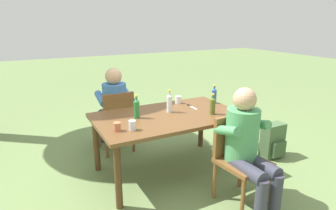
# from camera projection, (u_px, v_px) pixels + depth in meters

# --- Properties ---
(ground_plane) EXTENTS (24.00, 24.00, 0.00)m
(ground_plane) POSITION_uv_depth(u_px,v_px,m) (168.00, 170.00, 3.51)
(ground_plane) COLOR #6B844C
(dining_table) EXTENTS (1.67, 1.01, 0.72)m
(dining_table) POSITION_uv_depth(u_px,v_px,m) (168.00, 121.00, 3.32)
(dining_table) COLOR brown
(dining_table) RESTS_ON ground_plane
(chair_near_right) EXTENTS (0.48, 0.48, 0.87)m
(chair_near_right) POSITION_uv_depth(u_px,v_px,m) (237.00, 154.00, 2.85)
(chair_near_right) COLOR brown
(chair_near_right) RESTS_ON ground_plane
(chair_far_left) EXTENTS (0.45, 0.45, 0.87)m
(chair_far_left) POSITION_uv_depth(u_px,v_px,m) (117.00, 119.00, 3.88)
(chair_far_left) COLOR brown
(chair_far_left) RESTS_ON ground_plane
(person_in_white_shirt) EXTENTS (0.47, 0.61, 1.18)m
(person_in_white_shirt) POSITION_uv_depth(u_px,v_px,m) (247.00, 143.00, 2.71)
(person_in_white_shirt) COLOR #4C935B
(person_in_white_shirt) RESTS_ON ground_plane
(person_in_plaid_shirt) EXTENTS (0.47, 0.61, 1.18)m
(person_in_plaid_shirt) POSITION_uv_depth(u_px,v_px,m) (113.00, 105.00, 3.93)
(person_in_plaid_shirt) COLOR #3D70B2
(person_in_plaid_shirt) RESTS_ON ground_plane
(bottle_blue) EXTENTS (0.06, 0.06, 0.25)m
(bottle_blue) POSITION_uv_depth(u_px,v_px,m) (214.00, 95.00, 3.74)
(bottle_blue) COLOR #2D56A3
(bottle_blue) RESTS_ON dining_table
(bottle_green) EXTENTS (0.06, 0.06, 0.27)m
(bottle_green) POSITION_uv_depth(u_px,v_px,m) (137.00, 108.00, 3.17)
(bottle_green) COLOR #287A38
(bottle_green) RESTS_ON dining_table
(bottle_clear) EXTENTS (0.06, 0.06, 0.27)m
(bottle_clear) POSITION_uv_depth(u_px,v_px,m) (169.00, 103.00, 3.37)
(bottle_clear) COLOR white
(bottle_clear) RESTS_ON dining_table
(bottle_olive) EXTENTS (0.06, 0.06, 0.25)m
(bottle_olive) POSITION_uv_depth(u_px,v_px,m) (213.00, 105.00, 3.30)
(bottle_olive) COLOR #566623
(bottle_olive) RESTS_ON dining_table
(cup_terracotta) EXTENTS (0.07, 0.07, 0.09)m
(cup_terracotta) POSITION_uv_depth(u_px,v_px,m) (117.00, 127.00, 2.81)
(cup_terracotta) COLOR #BC6B47
(cup_terracotta) RESTS_ON dining_table
(cup_white) EXTENTS (0.08, 0.08, 0.10)m
(cup_white) POSITION_uv_depth(u_px,v_px,m) (178.00, 100.00, 3.75)
(cup_white) COLOR white
(cup_white) RESTS_ON dining_table
(cup_glass) EXTENTS (0.07, 0.07, 0.10)m
(cup_glass) POSITION_uv_depth(u_px,v_px,m) (132.00, 125.00, 2.83)
(cup_glass) COLOR silver
(cup_glass) RESTS_ON dining_table
(table_knife) EXTENTS (0.03, 0.24, 0.01)m
(table_knife) POSITION_uv_depth(u_px,v_px,m) (191.00, 107.00, 3.60)
(table_knife) COLOR silver
(table_knife) RESTS_ON dining_table
(backpack_by_near_side) EXTENTS (0.28, 0.23, 0.46)m
(backpack_by_near_side) POSITION_uv_depth(u_px,v_px,m) (237.00, 132.00, 4.13)
(backpack_by_near_side) COLOR #47663D
(backpack_by_near_side) RESTS_ON ground_plane
(backpack_by_far_side) EXTENTS (0.30, 0.23, 0.47)m
(backpack_by_far_side) POSITION_uv_depth(u_px,v_px,m) (273.00, 141.00, 3.81)
(backpack_by_far_side) COLOR #47663D
(backpack_by_far_side) RESTS_ON ground_plane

